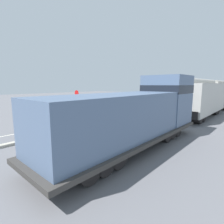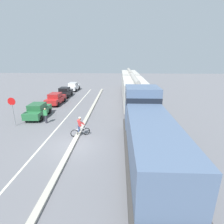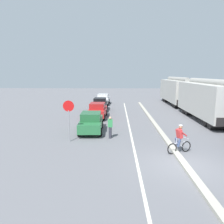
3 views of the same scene
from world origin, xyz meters
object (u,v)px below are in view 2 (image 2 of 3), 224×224
(hopper_car_lead, at_px, (134,92))
(parked_car_white, at_px, (73,87))
(locomotive, at_px, (147,130))
(parked_car_black, at_px, (65,92))
(hopper_car_middle, at_px, (129,80))
(pedestrian_by_cars, at_px, (46,115))
(cyclist, at_px, (80,127))
(parked_car_green, at_px, (38,110))
(parked_car_red, at_px, (56,99))
(stop_sign, at_px, (12,106))

(hopper_car_lead, distance_m, parked_car_white, 16.01)
(locomotive, relative_size, parked_car_black, 2.76)
(hopper_car_middle, relative_size, pedestrian_by_cars, 6.54)
(hopper_car_lead, distance_m, cyclist, 10.97)
(parked_car_green, height_order, parked_car_red, same)
(cyclist, relative_size, pedestrian_by_cars, 1.06)
(parked_car_green, height_order, parked_car_black, same)
(locomotive, bearing_deg, cyclist, 153.60)
(stop_sign, bearing_deg, hopper_car_lead, 31.11)
(hopper_car_middle, bearing_deg, cyclist, -104.15)
(hopper_car_middle, distance_m, stop_sign, 22.69)
(hopper_car_lead, height_order, parked_car_black, hopper_car_lead)
(parked_car_red, distance_m, parked_car_black, 4.78)
(cyclist, bearing_deg, pedestrian_by_cars, 145.40)
(parked_car_black, height_order, pedestrian_by_cars, same)
(hopper_car_middle, xyz_separation_m, parked_car_white, (-11.21, -0.24, -1.26))
(parked_car_white, bearing_deg, locomotive, -64.51)
(parked_car_white, height_order, stop_sign, stop_sign)
(parked_car_green, xyz_separation_m, parked_car_black, (-0.11, 10.52, 0.00))
(locomotive, height_order, stop_sign, locomotive)
(hopper_car_lead, bearing_deg, stop_sign, -148.89)
(parked_car_green, xyz_separation_m, stop_sign, (-1.21, -2.59, 1.21))
(parked_car_white, relative_size, stop_sign, 1.48)
(hopper_car_lead, xyz_separation_m, parked_car_black, (-11.24, 5.66, -1.26))
(parked_car_red, xyz_separation_m, stop_sign, (-1.21, -8.33, 1.21))
(locomotive, distance_m, pedestrian_by_cars, 11.06)
(hopper_car_lead, distance_m, parked_car_green, 12.21)
(hopper_car_middle, height_order, cyclist, hopper_car_middle)
(parked_car_red, xyz_separation_m, pedestrian_by_cars, (1.61, -7.50, 0.03))
(hopper_car_middle, bearing_deg, parked_car_green, -124.07)
(hopper_car_middle, bearing_deg, locomotive, -90.00)
(parked_car_white, xyz_separation_m, cyclist, (5.89, -20.88, 0.00))
(parked_car_black, relative_size, parked_car_white, 0.99)
(hopper_car_lead, relative_size, parked_car_white, 2.49)
(parked_car_white, distance_m, pedestrian_by_cars, 18.06)
(parked_car_green, bearing_deg, stop_sign, -115.05)
(locomotive, xyz_separation_m, parked_car_white, (-11.21, 23.52, -0.98))
(cyclist, bearing_deg, locomotive, -26.40)
(hopper_car_middle, height_order, pedestrian_by_cars, hopper_car_middle)
(hopper_car_lead, bearing_deg, hopper_car_middle, 90.00)
(hopper_car_middle, relative_size, stop_sign, 3.68)
(parked_car_green, bearing_deg, locomotive, -33.27)
(parked_car_red, relative_size, cyclist, 2.48)
(hopper_car_lead, distance_m, stop_sign, 14.41)
(hopper_car_lead, xyz_separation_m, hopper_car_middle, (0.00, 11.60, 0.00))
(hopper_car_middle, height_order, parked_car_green, hopper_car_middle)
(locomotive, xyz_separation_m, cyclist, (-5.32, 2.64, -0.98))
(cyclist, bearing_deg, hopper_car_middle, 75.85)
(cyclist, bearing_deg, parked_car_white, 105.76)
(hopper_car_middle, bearing_deg, pedestrian_by_cars, -117.60)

